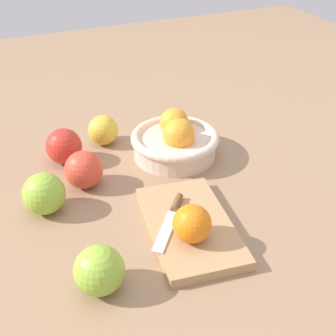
% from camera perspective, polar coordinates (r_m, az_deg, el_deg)
% --- Properties ---
extents(ground_plane, '(2.40, 2.40, 0.00)m').
position_cam_1_polar(ground_plane, '(0.91, -1.38, -3.42)').
color(ground_plane, '#997556').
extents(bowl, '(0.20, 0.20, 0.10)m').
position_cam_1_polar(bowl, '(1.02, 0.93, 3.56)').
color(bowl, beige).
rests_on(bowl, ground_plane).
extents(cutting_board, '(0.27, 0.18, 0.02)m').
position_cam_1_polar(cutting_board, '(0.82, 2.79, -7.47)').
color(cutting_board, tan).
rests_on(cutting_board, ground_plane).
extents(orange_on_board, '(0.07, 0.07, 0.07)m').
position_cam_1_polar(orange_on_board, '(0.75, 3.10, -7.15)').
color(orange_on_board, orange).
rests_on(orange_on_board, cutting_board).
extents(knife, '(0.13, 0.11, 0.01)m').
position_cam_1_polar(knife, '(0.82, 0.56, -5.97)').
color(knife, silver).
rests_on(knife, cutting_board).
extents(apple_front_right, '(0.08, 0.08, 0.08)m').
position_cam_1_polar(apple_front_right, '(0.71, -8.81, -12.84)').
color(apple_front_right, '#8EB738').
rests_on(apple_front_right, ground_plane).
extents(apple_front_left, '(0.08, 0.08, 0.08)m').
position_cam_1_polar(apple_front_left, '(0.87, -15.64, -3.19)').
color(apple_front_left, '#8EB738').
rests_on(apple_front_left, ground_plane).
extents(apple_front_left_2, '(0.08, 0.08, 0.08)m').
position_cam_1_polar(apple_front_left_2, '(1.02, -13.22, 2.74)').
color(apple_front_left_2, red).
rests_on(apple_front_left_2, ground_plane).
extents(apple_front_left_3, '(0.07, 0.07, 0.07)m').
position_cam_1_polar(apple_front_left_3, '(1.07, -8.33, 4.83)').
color(apple_front_left_3, gold).
rests_on(apple_front_left_3, ground_plane).
extents(apple_front_left_4, '(0.08, 0.08, 0.08)m').
position_cam_1_polar(apple_front_left_4, '(0.93, -10.76, -0.22)').
color(apple_front_left_4, '#D6422D').
rests_on(apple_front_left_4, ground_plane).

